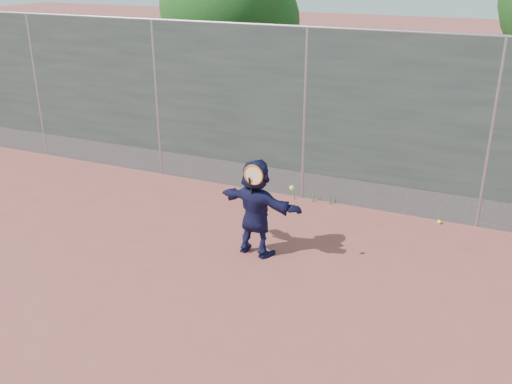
% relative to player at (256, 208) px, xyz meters
% --- Properties ---
extents(ground, '(80.00, 80.00, 0.00)m').
position_rel_player_xyz_m(ground, '(-0.09, -1.23, -0.73)').
color(ground, '#9E4C42').
rests_on(ground, ground).
extents(player, '(1.40, 0.66, 1.45)m').
position_rel_player_xyz_m(player, '(0.00, 0.00, 0.00)').
color(player, '#16173E').
rests_on(player, ground).
extents(ball_ground, '(0.07, 0.07, 0.07)m').
position_rel_player_xyz_m(ball_ground, '(2.35, 2.12, -0.69)').
color(ball_ground, '#DCF937').
rests_on(ball_ground, ground).
extents(fence, '(20.00, 0.06, 3.03)m').
position_rel_player_xyz_m(fence, '(-0.09, 2.27, 0.86)').
color(fence, '#38423D').
rests_on(fence, ground).
extents(swing_action, '(0.74, 0.13, 0.51)m').
position_rel_player_xyz_m(swing_action, '(0.10, -0.20, 0.55)').
color(swing_action, '#D66014').
rests_on(swing_action, ground).
extents(tree_left, '(3.15, 3.00, 4.53)m').
position_rel_player_xyz_m(tree_left, '(-2.94, 5.32, 2.21)').
color(tree_left, '#382314').
rests_on(tree_left, ground).
extents(weed_clump, '(0.68, 0.07, 0.30)m').
position_rel_player_xyz_m(weed_clump, '(0.20, 2.16, -0.59)').
color(weed_clump, '#387226').
rests_on(weed_clump, ground).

